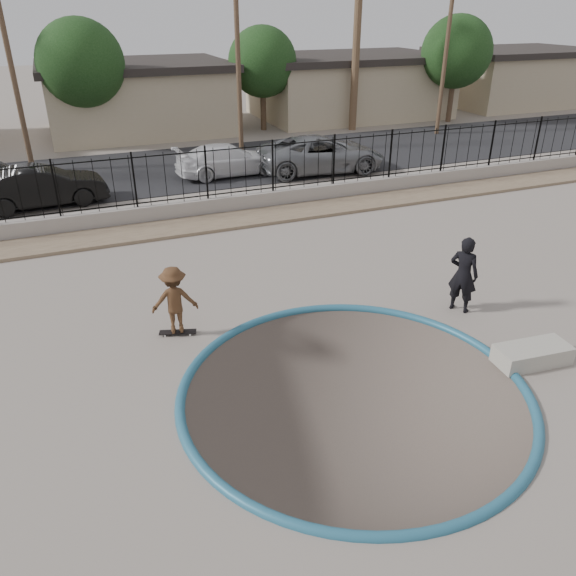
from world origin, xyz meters
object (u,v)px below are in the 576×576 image
(car_c, at_px, (228,160))
(car_b, at_px, (42,187))
(videographer, at_px, (463,275))
(skateboard, at_px, (178,332))
(car_d, at_px, (321,154))
(concrete_ledge, at_px, (532,354))
(skater, at_px, (175,304))

(car_c, bearing_deg, car_b, 98.20)
(videographer, bearing_deg, skateboard, 43.51)
(car_c, bearing_deg, car_d, -107.64)
(concrete_ledge, height_order, car_c, car_c)
(videographer, distance_m, car_c, 14.12)
(car_c, bearing_deg, concrete_ledge, -177.14)
(concrete_ledge, bearing_deg, videographer, 90.00)
(car_b, xyz_separation_m, car_d, (11.73, 0.58, 0.04))
(car_b, distance_m, car_c, 7.82)
(skateboard, distance_m, videographer, 7.01)
(videographer, height_order, car_b, videographer)
(concrete_ledge, bearing_deg, car_d, 81.90)
(concrete_ledge, relative_size, car_d, 0.28)
(skateboard, height_order, car_d, car_d)
(car_d, bearing_deg, concrete_ledge, 177.85)
(car_d, bearing_deg, videographer, 176.32)
(car_d, bearing_deg, car_b, 98.79)
(skater, bearing_deg, car_c, -102.08)
(skateboard, bearing_deg, concrete_ledge, -12.95)
(concrete_ledge, distance_m, car_b, 17.70)
(skateboard, distance_m, car_d, 14.65)
(concrete_ledge, bearing_deg, skateboard, 149.86)
(car_b, distance_m, car_d, 11.74)
(skateboard, distance_m, car_b, 11.31)
(videographer, relative_size, car_d, 0.34)
(skateboard, relative_size, car_b, 0.19)
(skater, bearing_deg, concrete_ledge, 159.22)
(skateboard, bearing_deg, videographer, 5.21)
(car_c, bearing_deg, videographer, -175.99)
(skateboard, bearing_deg, car_c, 85.75)
(skater, height_order, car_d, car_d)
(videographer, distance_m, car_b, 15.63)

